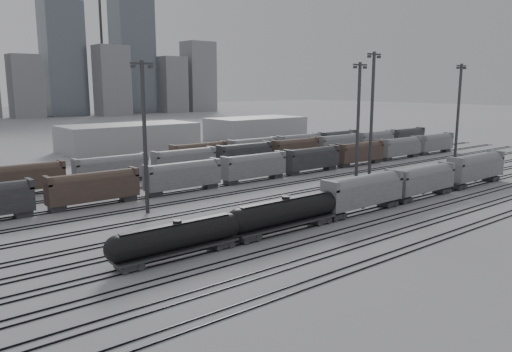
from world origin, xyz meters
TOP-DOWN VIEW (x-y plane):
  - ground at (0.00, 0.00)m, footprint 900.00×900.00m
  - tracks at (0.00, 17.50)m, footprint 220.00×71.50m
  - tank_car_a at (-28.35, 1.00)m, footprint 17.46×2.91m
  - tank_car_b at (-11.64, 1.00)m, footprint 19.06×3.18m
  - hopper_car_a at (4.69, 1.00)m, footprint 16.08×3.19m
  - hopper_car_b at (21.34, 1.00)m, footprint 15.19×3.02m
  - hopper_car_c at (39.70, 1.00)m, footprint 16.76×3.33m
  - light_mast_b at (-21.42, 22.05)m, footprint 3.72×0.59m
  - light_mast_c at (20.26, 15.22)m, footprint 3.82×0.61m
  - light_mast_d at (30.82, 20.21)m, footprint 4.24×0.68m
  - light_mast_e at (56.13, 14.61)m, footprint 3.93×0.63m
  - bg_string_near at (8.00, 32.00)m, footprint 151.00×3.00m
  - bg_string_mid at (18.00, 48.00)m, footprint 151.00×3.00m
  - bg_string_far at (35.50, 56.00)m, footprint 66.00×3.00m
  - warehouse_mid at (10.00, 95.00)m, footprint 40.00×18.00m
  - warehouse_right at (60.00, 95.00)m, footprint 35.00×18.00m
  - crane_right at (91.26, 305.00)m, footprint 42.00×1.80m

SIDE VIEW (x-z plane):
  - ground at x=0.00m, z-range 0.00..0.00m
  - tracks at x=0.00m, z-range 0.00..0.16m
  - tank_car_a at x=-28.35m, z-range 0.34..4.65m
  - tank_car_b at x=-11.64m, z-range 0.37..5.08m
  - bg_string_far at x=35.50m, z-range 0.00..5.60m
  - bg_string_near at x=8.00m, z-range 0.00..5.60m
  - bg_string_mid at x=18.00m, z-range 0.00..5.60m
  - hopper_car_b at x=21.34m, z-range 0.64..6.07m
  - hopper_car_a at x=4.69m, z-range 0.68..6.43m
  - hopper_car_c at x=39.70m, z-range 0.71..6.70m
  - warehouse_mid at x=10.00m, z-range 0.00..8.00m
  - warehouse_right at x=60.00m, z-range 0.00..8.00m
  - light_mast_b at x=-21.42m, z-range 0.71..23.95m
  - light_mast_c at x=20.26m, z-range 0.73..24.62m
  - light_mast_e at x=56.13m, z-range 0.75..25.29m
  - light_mast_d at x=30.82m, z-range 0.81..27.34m
  - crane_right at x=91.26m, z-range 7.39..107.39m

